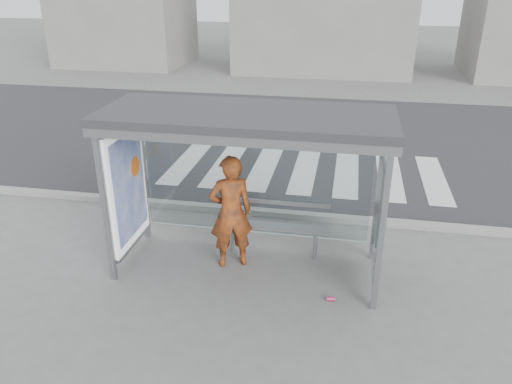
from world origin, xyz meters
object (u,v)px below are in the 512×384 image
(bus_shelter, at_px, (223,151))
(person, at_px, (231,212))
(soda_can, at_px, (331,299))
(bench, at_px, (274,226))

(bus_shelter, distance_m, person, 1.03)
(bus_shelter, distance_m, soda_can, 2.72)
(bus_shelter, height_order, bench, bus_shelter)
(person, height_order, soda_can, person)
(bus_shelter, bearing_deg, soda_can, -21.73)
(bench, relative_size, soda_can, 14.02)
(bench, bearing_deg, bus_shelter, -148.94)
(person, relative_size, soda_can, 14.69)
(soda_can, bearing_deg, bench, 132.32)
(bus_shelter, distance_m, bench, 1.66)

